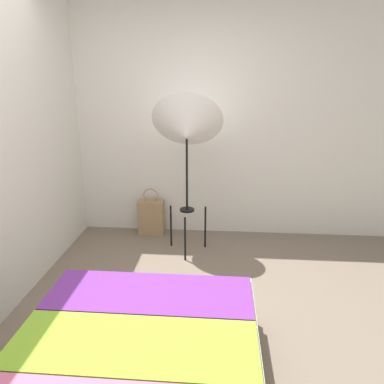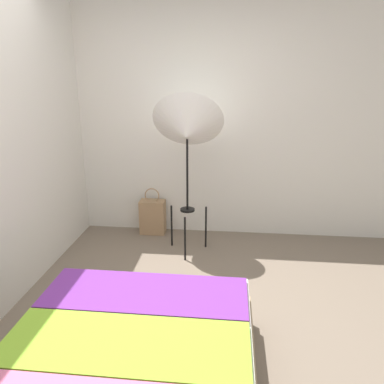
# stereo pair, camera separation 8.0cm
# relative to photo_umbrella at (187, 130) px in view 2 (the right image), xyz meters

# --- Properties ---
(ground_plane) EXTENTS (14.00, 14.00, 0.00)m
(ground_plane) POSITION_rel_photo_umbrella_xyz_m (-0.02, -1.48, -1.28)
(ground_plane) COLOR #756656
(wall_back) EXTENTS (8.00, 0.05, 2.60)m
(wall_back) POSITION_rel_photo_umbrella_xyz_m (-0.02, 0.57, 0.02)
(wall_back) COLOR silver
(wall_back) RESTS_ON ground_plane
(wall_side_left) EXTENTS (0.05, 8.00, 2.60)m
(wall_side_left) POSITION_rel_photo_umbrella_xyz_m (-1.30, -0.48, 0.02)
(wall_side_left) COLOR silver
(wall_side_left) RESTS_ON ground_plane
(photo_umbrella) EXTENTS (0.70, 0.61, 1.63)m
(photo_umbrella) POSITION_rel_photo_umbrella_xyz_m (0.00, 0.00, 0.00)
(photo_umbrella) COLOR black
(photo_umbrella) RESTS_ON ground_plane
(tote_bag) EXTENTS (0.29, 0.17, 0.55)m
(tote_bag) POSITION_rel_photo_umbrella_xyz_m (-0.46, 0.42, -1.07)
(tote_bag) COLOR #9E7A56
(tote_bag) RESTS_ON ground_plane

